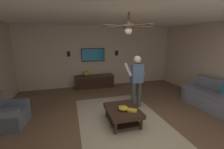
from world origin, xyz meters
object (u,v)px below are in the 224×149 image
(person_standing, at_px, (137,79))
(wall_speaker_right, at_px, (69,54))
(ceiling_fan, at_px, (128,27))
(bowl, at_px, (123,108))
(coffee_table, at_px, (123,112))
(vase_round, at_px, (86,73))
(armchair, at_px, (6,116))
(media_console, at_px, (95,81))
(remote_white, at_px, (121,107))
(book, at_px, (132,110))
(tv, at_px, (93,55))
(couch, at_px, (217,99))
(wall_speaker_left, at_px, (117,53))

(person_standing, relative_size, wall_speaker_right, 7.45)
(person_standing, relative_size, ceiling_fan, 1.37)
(person_standing, height_order, bowl, person_standing)
(coffee_table, distance_m, vase_round, 3.24)
(person_standing, bearing_deg, vase_round, 26.63)
(ceiling_fan, bearing_deg, person_standing, -35.06)
(armchair, bearing_deg, person_standing, 8.16)
(media_console, bearing_deg, remote_white, 3.27)
(media_console, height_order, book, media_console)
(ceiling_fan, bearing_deg, book, -73.32)
(tv, height_order, book, tv)
(couch, distance_m, armchair, 5.92)
(coffee_table, relative_size, wall_speaker_right, 4.55)
(bowl, distance_m, wall_speaker_right, 3.83)
(tv, bearing_deg, armchair, -44.00)
(wall_speaker_left, height_order, ceiling_fan, ceiling_fan)
(ceiling_fan, bearing_deg, tv, 3.45)
(wall_speaker_right, bearing_deg, couch, -128.55)
(bowl, bearing_deg, ceiling_fan, -173.41)
(person_standing, bearing_deg, coffee_table, 135.31)
(media_console, xyz_separation_m, remote_white, (-3.06, -0.18, 0.14))
(media_console, xyz_separation_m, wall_speaker_left, (0.25, -1.11, 1.21))
(tv, distance_m, book, 3.72)
(coffee_table, xyz_separation_m, wall_speaker_right, (3.38, 1.26, 1.21))
(armchair, height_order, vase_round, armchair)
(person_standing, xyz_separation_m, book, (-0.98, 0.55, -0.51))
(vase_round, bearing_deg, wall_speaker_right, 72.68)
(coffee_table, relative_size, bowl, 4.17)
(armchair, distance_m, wall_speaker_left, 4.78)
(media_console, height_order, tv, tv)
(book, bearing_deg, armchair, 16.06)
(vase_round, bearing_deg, bowl, -170.15)
(couch, height_order, armchair, couch)
(person_standing, xyz_separation_m, vase_round, (2.38, 1.31, -0.27))
(wall_speaker_right, bearing_deg, person_standing, -142.63)
(wall_speaker_left, xyz_separation_m, wall_speaker_right, (0.00, 2.15, 0.02))
(person_standing, distance_m, ceiling_fan, 1.91)
(armchair, bearing_deg, coffee_table, -6.93)
(bowl, height_order, ceiling_fan, ceiling_fan)
(coffee_table, height_order, media_console, media_console)
(media_console, distance_m, tv, 1.19)
(coffee_table, bearing_deg, ceiling_fan, -179.94)
(bowl, bearing_deg, coffee_table, -11.32)
(remote_white, distance_m, ceiling_fan, 1.98)
(vase_round, xyz_separation_m, wall_speaker_right, (0.21, 0.67, 0.85))
(couch, bearing_deg, ceiling_fan, -0.67)
(armchair, bearing_deg, ceiling_fan, -11.50)
(book, xyz_separation_m, wall_speaker_left, (3.57, -0.72, 1.07))
(coffee_table, bearing_deg, media_console, 3.97)
(person_standing, height_order, ceiling_fan, ceiling_fan)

